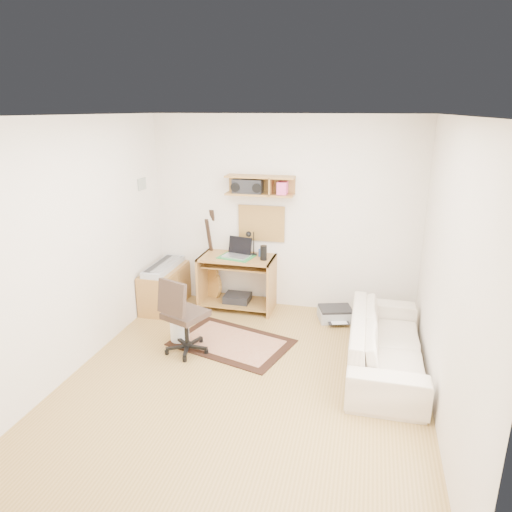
% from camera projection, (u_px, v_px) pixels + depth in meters
% --- Properties ---
extents(floor, '(3.60, 4.00, 0.01)m').
position_uv_depth(floor, '(246.00, 380.00, 4.78)').
color(floor, '#AE8748').
rests_on(floor, ground).
extents(ceiling, '(3.60, 4.00, 0.01)m').
position_uv_depth(ceiling, '(244.00, 115.00, 3.99)').
color(ceiling, white).
rests_on(ceiling, ground).
extents(back_wall, '(3.60, 0.01, 2.60)m').
position_uv_depth(back_wall, '(284.00, 215.00, 6.24)').
color(back_wall, silver).
rests_on(back_wall, ground).
extents(left_wall, '(0.01, 4.00, 2.60)m').
position_uv_depth(left_wall, '(76.00, 247.00, 4.79)').
color(left_wall, silver).
rests_on(left_wall, ground).
extents(right_wall, '(0.01, 4.00, 2.60)m').
position_uv_depth(right_wall, '(449.00, 275.00, 3.98)').
color(right_wall, silver).
rests_on(right_wall, ground).
extents(wall_shelf, '(0.90, 0.25, 0.26)m').
position_uv_depth(wall_shelf, '(260.00, 186.00, 6.07)').
color(wall_shelf, '#A8773B').
rests_on(wall_shelf, back_wall).
extents(cork_board, '(0.64, 0.03, 0.49)m').
position_uv_depth(cork_board, '(262.00, 223.00, 6.32)').
color(cork_board, tan).
rests_on(cork_board, back_wall).
extents(wall_photo, '(0.02, 0.20, 0.15)m').
position_uv_depth(wall_photo, '(142.00, 184.00, 6.05)').
color(wall_photo, '#4C8CBF').
rests_on(wall_photo, left_wall).
extents(desk, '(1.00, 0.55, 0.75)m').
position_uv_depth(desk, '(237.00, 283.00, 6.39)').
color(desk, '#A8773B').
rests_on(desk, floor).
extents(laptop, '(0.40, 0.40, 0.26)m').
position_uv_depth(laptop, '(236.00, 248.00, 6.22)').
color(laptop, silver).
rests_on(laptop, desk).
extents(speaker, '(0.09, 0.09, 0.20)m').
position_uv_depth(speaker, '(264.00, 253.00, 6.12)').
color(speaker, black).
rests_on(speaker, desk).
extents(desk_lamp, '(0.11, 0.11, 0.34)m').
position_uv_depth(desk_lamp, '(254.00, 243.00, 6.31)').
color(desk_lamp, black).
rests_on(desk_lamp, desk).
extents(pencil_cup, '(0.07, 0.07, 0.10)m').
position_uv_depth(pencil_cup, '(261.00, 253.00, 6.29)').
color(pencil_cup, '#2F4C8F').
rests_on(pencil_cup, desk).
extents(boombox, '(0.39, 0.18, 0.20)m').
position_uv_depth(boombox, '(248.00, 187.00, 6.11)').
color(boombox, black).
rests_on(boombox, wall_shelf).
extents(rug, '(1.52, 1.22, 0.02)m').
position_uv_depth(rug, '(232.00, 342.00, 5.52)').
color(rug, tan).
rests_on(rug, floor).
extents(task_chair, '(0.61, 0.61, 0.92)m').
position_uv_depth(task_chair, '(186.00, 314.00, 5.20)').
color(task_chair, '#33261E').
rests_on(task_chair, floor).
extents(cabinet, '(0.40, 0.90, 0.55)m').
position_uv_depth(cabinet, '(165.00, 288.00, 6.49)').
color(cabinet, '#A8773B').
rests_on(cabinet, floor).
extents(music_keyboard, '(0.27, 0.86, 0.08)m').
position_uv_depth(music_keyboard, '(164.00, 266.00, 6.39)').
color(music_keyboard, '#B2B5BA').
rests_on(music_keyboard, cabinet).
extents(guitar, '(0.41, 0.34, 1.33)m').
position_uv_depth(guitar, '(210.00, 258.00, 6.53)').
color(guitar, '#B88138').
rests_on(guitar, floor).
extents(waste_basket, '(0.28, 0.28, 0.27)m').
position_uv_depth(waste_basket, '(180.00, 330.00, 5.55)').
color(waste_basket, white).
rests_on(waste_basket, floor).
extents(printer, '(0.51, 0.44, 0.16)m').
position_uv_depth(printer, '(335.00, 314.00, 6.12)').
color(printer, '#A5A8AA').
rests_on(printer, floor).
extents(sofa, '(0.56, 1.91, 0.75)m').
position_uv_depth(sofa, '(387.00, 335.00, 4.92)').
color(sofa, beige).
rests_on(sofa, floor).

